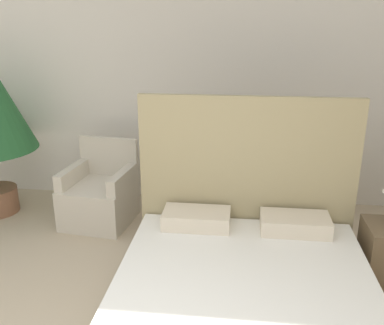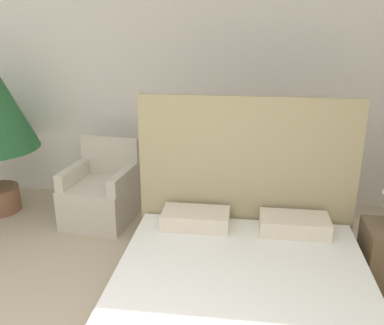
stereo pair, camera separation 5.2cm
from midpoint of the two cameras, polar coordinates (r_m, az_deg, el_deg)
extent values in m
cube|color=silver|center=(5.17, -2.09, 10.54)|extent=(10.00, 0.06, 2.90)
cube|color=brown|center=(3.28, 6.33, -20.67)|extent=(1.89, 2.09, 0.24)
cube|color=white|center=(3.14, 6.48, -17.51)|extent=(1.85, 2.05, 0.21)
cube|color=tan|center=(3.88, 6.87, -2.69)|extent=(1.93, 0.06, 1.57)
cube|color=beige|center=(3.79, 0.21, -7.46)|extent=(0.59, 0.32, 0.14)
cube|color=beige|center=(3.80, 13.18, -7.93)|extent=(0.59, 0.32, 0.14)
cube|color=beige|center=(4.90, -12.56, -5.34)|extent=(0.78, 0.79, 0.45)
cube|color=beige|center=(5.01, -11.33, 0.81)|extent=(0.70, 0.15, 0.45)
cube|color=beige|center=(4.92, -15.94, -1.58)|extent=(0.18, 0.64, 0.18)
cube|color=beige|center=(4.66, -9.54, -2.24)|extent=(0.18, 0.64, 0.18)
cube|color=beige|center=(4.67, 0.30, -6.11)|extent=(0.71, 0.71, 0.45)
cube|color=beige|center=(4.80, 0.69, 0.38)|extent=(0.70, 0.07, 0.45)
cube|color=beige|center=(4.58, -3.41, -2.38)|extent=(0.11, 0.63, 0.18)
cube|color=beige|center=(4.53, 4.07, -2.66)|extent=(0.11, 0.63, 0.18)
camera|label=1|loc=(0.03, -90.36, -0.12)|focal=40.00mm
camera|label=2|loc=(0.03, 89.64, 0.12)|focal=40.00mm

